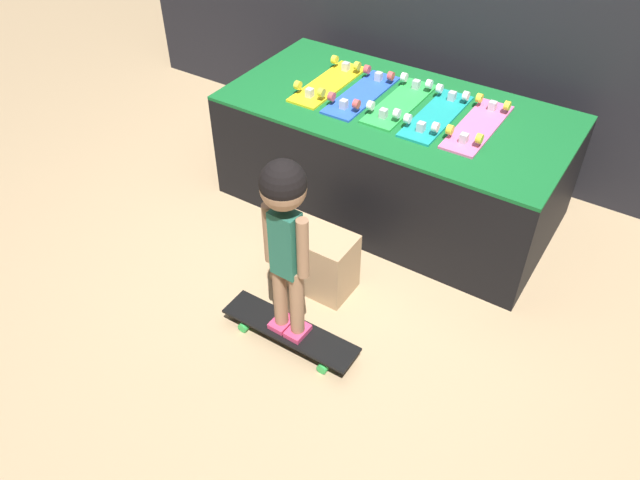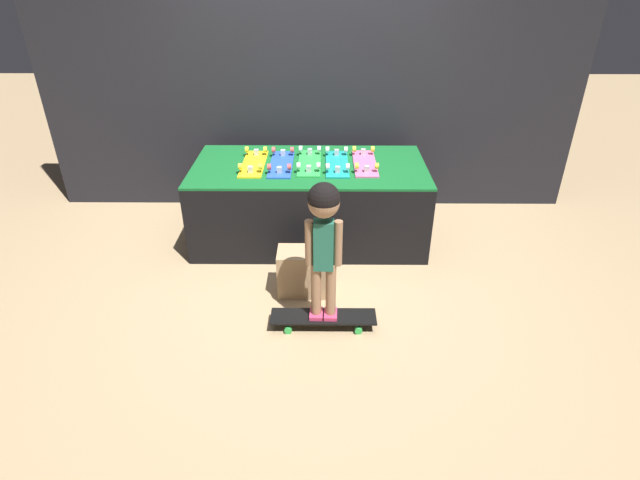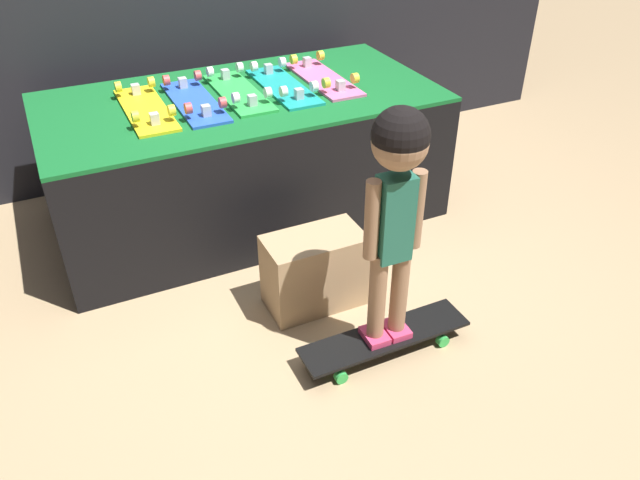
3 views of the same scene
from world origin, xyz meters
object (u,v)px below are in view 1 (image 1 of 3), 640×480
skateboard_green_on_rack (400,102)px  child (285,221)px  skateboard_yellow_on_rack (328,82)px  skateboard_teal_on_rack (437,114)px  skateboard_pink_on_rack (478,125)px  skateboard_blue_on_rack (362,93)px  skateboard_on_floor (290,331)px  storage_box (314,259)px

skateboard_green_on_rack → child: 1.35m
skateboard_yellow_on_rack → skateboard_teal_on_rack: 0.72m
skateboard_pink_on_rack → skateboard_blue_on_rack: bearing=-177.8°
skateboard_blue_on_rack → skateboard_green_on_rack: same height
skateboard_pink_on_rack → child: size_ratio=0.63×
skateboard_on_floor → skateboard_yellow_on_rack: bearing=114.8°
skateboard_blue_on_rack → skateboard_pink_on_rack: size_ratio=1.00×
skateboard_yellow_on_rack → storage_box: (0.48, -0.90, -0.53)m
skateboard_on_floor → storage_box: bearing=106.9°
skateboard_green_on_rack → skateboard_pink_on_rack: 0.48m
skateboard_yellow_on_rack → skateboard_green_on_rack: size_ratio=1.00×
skateboard_on_floor → storage_box: storage_box is taller
skateboard_on_floor → storage_box: (-0.13, 0.42, 0.11)m
skateboard_blue_on_rack → skateboard_pink_on_rack: bearing=2.2°
skateboard_green_on_rack → storage_box: size_ratio=1.43×
skateboard_teal_on_rack → skateboard_pink_on_rack: bearing=4.0°
skateboard_green_on_rack → child: size_ratio=0.63×
skateboard_teal_on_rack → storage_box: 1.07m
skateboard_yellow_on_rack → child: child is taller
skateboard_green_on_rack → skateboard_on_floor: size_ratio=0.85×
skateboard_on_floor → skateboard_teal_on_rack: bearing=85.1°
skateboard_teal_on_rack → child: size_ratio=0.63×
skateboard_green_on_rack → child: bearing=-84.6°
skateboard_teal_on_rack → skateboard_blue_on_rack: bearing=-178.7°
child → storage_box: child is taller
skateboard_blue_on_rack → child: size_ratio=0.63×
skateboard_pink_on_rack → child: (-0.35, -1.34, 0.08)m
skateboard_pink_on_rack → skateboard_on_floor: size_ratio=0.85×
skateboard_blue_on_rack → skateboard_on_floor: (0.37, -1.31, -0.64)m
skateboard_blue_on_rack → skateboard_green_on_rack: size_ratio=1.00×
skateboard_teal_on_rack → skateboard_on_floor: bearing=-94.9°
child → storage_box: bearing=108.8°
skateboard_teal_on_rack → storage_box: (-0.24, -0.90, -0.53)m
skateboard_on_floor → storage_box: size_ratio=1.67×
child → skateboard_on_floor: bearing=1.9°
skateboard_yellow_on_rack → child: size_ratio=0.63×
skateboard_teal_on_rack → skateboard_yellow_on_rack: bearing=-179.8°
skateboard_on_floor → storage_box: 0.45m
skateboard_blue_on_rack → skateboard_on_floor: bearing=-74.3°
skateboard_green_on_rack → skateboard_on_floor: skateboard_green_on_rack is taller
skateboard_green_on_rack → storage_box: bearing=-90.1°
skateboard_teal_on_rack → child: child is taller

